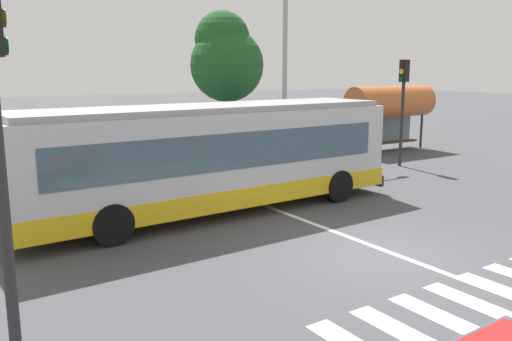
{
  "coord_description": "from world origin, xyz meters",
  "views": [
    {
      "loc": [
        -8.36,
        -7.84,
        4.01
      ],
      "look_at": [
        -0.55,
        4.07,
        1.3
      ],
      "focal_mm": 37.12,
      "sensor_mm": 36.0,
      "label": 1
    }
  ],
  "objects_px": {
    "parked_car_white": "(109,150)",
    "parked_car_blue": "(268,136)",
    "parked_car_teal": "(220,139)",
    "bus_stop_shelter": "(390,103)",
    "parked_car_champagne": "(37,154)",
    "traffic_light_far_corner": "(403,95)",
    "city_transit_bus": "(212,158)",
    "twin_arm_street_lamp": "(285,39)",
    "parked_car_black": "(166,144)",
    "background_tree_right": "(226,58)"
  },
  "relations": [
    {
      "from": "parked_car_teal",
      "to": "bus_stop_shelter",
      "type": "distance_m",
      "value": 8.58
    },
    {
      "from": "parked_car_champagne",
      "to": "traffic_light_far_corner",
      "type": "relative_size",
      "value": 1.02
    },
    {
      "from": "bus_stop_shelter",
      "to": "twin_arm_street_lamp",
      "type": "relative_size",
      "value": 0.58
    },
    {
      "from": "parked_car_champagne",
      "to": "bus_stop_shelter",
      "type": "height_order",
      "value": "bus_stop_shelter"
    },
    {
      "from": "parked_car_teal",
      "to": "bus_stop_shelter",
      "type": "xyz_separation_m",
      "value": [
        7.59,
        -3.64,
        1.65
      ]
    },
    {
      "from": "twin_arm_street_lamp",
      "to": "parked_car_blue",
      "type": "bearing_deg",
      "value": 70.08
    },
    {
      "from": "parked_car_white",
      "to": "background_tree_right",
      "type": "height_order",
      "value": "background_tree_right"
    },
    {
      "from": "twin_arm_street_lamp",
      "to": "parked_car_champagne",
      "type": "bearing_deg",
      "value": 163.07
    },
    {
      "from": "parked_car_teal",
      "to": "twin_arm_street_lamp",
      "type": "xyz_separation_m",
      "value": [
        1.65,
        -2.93,
        4.55
      ]
    },
    {
      "from": "city_transit_bus",
      "to": "bus_stop_shelter",
      "type": "xyz_separation_m",
      "value": [
        12.91,
        5.32,
        0.83
      ]
    },
    {
      "from": "parked_car_black",
      "to": "parked_car_blue",
      "type": "relative_size",
      "value": 1.0
    },
    {
      "from": "parked_car_champagne",
      "to": "parked_car_teal",
      "type": "bearing_deg",
      "value": -0.58
    },
    {
      "from": "parked_car_blue",
      "to": "background_tree_right",
      "type": "relative_size",
      "value": 0.63
    },
    {
      "from": "parked_car_champagne",
      "to": "parked_car_blue",
      "type": "height_order",
      "value": "same"
    },
    {
      "from": "bus_stop_shelter",
      "to": "background_tree_right",
      "type": "xyz_separation_m",
      "value": [
        -5.29,
        7.02,
        2.26
      ]
    },
    {
      "from": "parked_car_champagne",
      "to": "parked_car_teal",
      "type": "distance_m",
      "value": 8.24
    },
    {
      "from": "twin_arm_street_lamp",
      "to": "traffic_light_far_corner",
      "type": "bearing_deg",
      "value": -49.54
    },
    {
      "from": "parked_car_white",
      "to": "bus_stop_shelter",
      "type": "distance_m",
      "value": 13.62
    },
    {
      "from": "parked_car_white",
      "to": "bus_stop_shelter",
      "type": "xyz_separation_m",
      "value": [
        13.14,
        -3.15,
        1.65
      ]
    },
    {
      "from": "city_transit_bus",
      "to": "parked_car_white",
      "type": "relative_size",
      "value": 2.51
    },
    {
      "from": "bus_stop_shelter",
      "to": "twin_arm_street_lamp",
      "type": "distance_m",
      "value": 6.65
    },
    {
      "from": "twin_arm_street_lamp",
      "to": "parked_car_white",
      "type": "bearing_deg",
      "value": 161.37
    },
    {
      "from": "parked_car_white",
      "to": "parked_car_black",
      "type": "xyz_separation_m",
      "value": [
        2.76,
        0.49,
        0.0
      ]
    },
    {
      "from": "twin_arm_street_lamp",
      "to": "background_tree_right",
      "type": "xyz_separation_m",
      "value": [
        0.66,
        6.3,
        -0.64
      ]
    },
    {
      "from": "parked_car_blue",
      "to": "twin_arm_street_lamp",
      "type": "height_order",
      "value": "twin_arm_street_lamp"
    },
    {
      "from": "city_transit_bus",
      "to": "parked_car_teal",
      "type": "relative_size",
      "value": 2.51
    },
    {
      "from": "city_transit_bus",
      "to": "twin_arm_street_lamp",
      "type": "height_order",
      "value": "twin_arm_street_lamp"
    },
    {
      "from": "parked_car_blue",
      "to": "traffic_light_far_corner",
      "type": "relative_size",
      "value": 1.03
    },
    {
      "from": "parked_car_champagne",
      "to": "bus_stop_shelter",
      "type": "bearing_deg",
      "value": -13.25
    },
    {
      "from": "twin_arm_street_lamp",
      "to": "parked_car_teal",
      "type": "bearing_deg",
      "value": 119.38
    },
    {
      "from": "traffic_light_far_corner",
      "to": "bus_stop_shelter",
      "type": "xyz_separation_m",
      "value": [
        2.67,
        3.12,
        -0.57
      ]
    },
    {
      "from": "parked_car_blue",
      "to": "twin_arm_street_lamp",
      "type": "xyz_separation_m",
      "value": [
        -1.0,
        -2.76,
        4.55
      ]
    },
    {
      "from": "parked_car_black",
      "to": "twin_arm_street_lamp",
      "type": "height_order",
      "value": "twin_arm_street_lamp"
    },
    {
      "from": "parked_car_white",
      "to": "parked_car_blue",
      "type": "relative_size",
      "value": 1.01
    },
    {
      "from": "parked_car_teal",
      "to": "parked_car_white",
      "type": "bearing_deg",
      "value": -174.88
    },
    {
      "from": "city_transit_bus",
      "to": "parked_car_blue",
      "type": "distance_m",
      "value": 11.9
    },
    {
      "from": "traffic_light_far_corner",
      "to": "background_tree_right",
      "type": "relative_size",
      "value": 0.62
    },
    {
      "from": "city_transit_bus",
      "to": "parked_car_white",
      "type": "height_order",
      "value": "city_transit_bus"
    },
    {
      "from": "parked_car_teal",
      "to": "parked_car_blue",
      "type": "distance_m",
      "value": 2.65
    },
    {
      "from": "parked_car_black",
      "to": "parked_car_blue",
      "type": "xyz_separation_m",
      "value": [
        5.44,
        -0.16,
        0.0
      ]
    },
    {
      "from": "parked_car_white",
      "to": "bus_stop_shelter",
      "type": "bearing_deg",
      "value": -13.46
    },
    {
      "from": "parked_car_champagne",
      "to": "parked_car_teal",
      "type": "height_order",
      "value": "same"
    },
    {
      "from": "parked_car_blue",
      "to": "parked_car_white",
      "type": "bearing_deg",
      "value": -177.7
    },
    {
      "from": "parked_car_blue",
      "to": "traffic_light_far_corner",
      "type": "xyz_separation_m",
      "value": [
        2.28,
        -6.6,
        2.22
      ]
    },
    {
      "from": "parked_car_black",
      "to": "city_transit_bus",
      "type": "bearing_deg",
      "value": -105.7
    },
    {
      "from": "parked_car_blue",
      "to": "bus_stop_shelter",
      "type": "bearing_deg",
      "value": -35.1
    },
    {
      "from": "parked_car_white",
      "to": "bus_stop_shelter",
      "type": "relative_size",
      "value": 0.93
    },
    {
      "from": "parked_car_blue",
      "to": "parked_car_champagne",
      "type": "bearing_deg",
      "value": 178.68
    },
    {
      "from": "parked_car_champagne",
      "to": "traffic_light_far_corner",
      "type": "bearing_deg",
      "value": -27.5
    },
    {
      "from": "parked_car_blue",
      "to": "background_tree_right",
      "type": "xyz_separation_m",
      "value": [
        -0.34,
        3.54,
        3.91
      ]
    }
  ]
}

